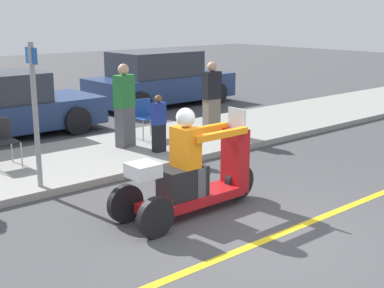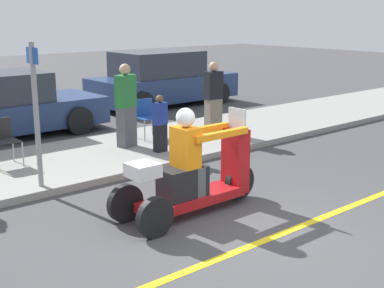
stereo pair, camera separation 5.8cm
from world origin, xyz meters
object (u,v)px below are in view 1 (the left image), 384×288
(spectator_near_curb, at_px, (212,99))
(folding_chair_curbside, at_px, (1,137))
(street_sign, at_px, (35,110))
(folding_chair_set_back, at_px, (144,114))
(spectator_mid_group, at_px, (125,107))
(spectator_far_back, at_px, (159,125))
(motorcycle_trike, at_px, (193,176))
(parked_car_lot_right, at_px, (159,80))

(spectator_near_curb, xyz_separation_m, folding_chair_curbside, (-4.54, 0.48, -0.25))
(street_sign, bearing_deg, spectator_near_curb, 12.76)
(folding_chair_set_back, bearing_deg, spectator_mid_group, -152.72)
(spectator_far_back, xyz_separation_m, spectator_mid_group, (-0.26, 0.77, 0.26))
(spectator_mid_group, bearing_deg, motorcycle_trike, -108.77)
(spectator_mid_group, distance_m, street_sign, 2.75)
(spectator_near_curb, distance_m, folding_chair_set_back, 1.54)
(spectator_far_back, distance_m, street_sign, 2.80)
(spectator_mid_group, relative_size, folding_chair_curbside, 2.01)
(motorcycle_trike, height_order, street_sign, street_sign)
(spectator_mid_group, bearing_deg, spectator_near_curb, -5.82)
(folding_chair_curbside, bearing_deg, motorcycle_trike, -71.32)
(spectator_near_curb, height_order, folding_chair_curbside, spectator_near_curb)
(spectator_mid_group, xyz_separation_m, street_sign, (-2.41, -1.25, 0.40))
(spectator_far_back, distance_m, folding_chair_set_back, 1.26)
(spectator_far_back, height_order, street_sign, street_sign)
(folding_chair_curbside, distance_m, folding_chair_set_back, 3.15)
(spectator_far_back, bearing_deg, folding_chair_set_back, 66.84)
(folding_chair_set_back, distance_m, parked_car_lot_right, 4.84)
(spectator_near_curb, bearing_deg, parked_car_lot_right, 67.16)
(spectator_far_back, relative_size, street_sign, 0.50)
(spectator_far_back, distance_m, parked_car_lot_right, 6.04)
(spectator_mid_group, height_order, street_sign, street_sign)
(folding_chair_curbside, height_order, folding_chair_set_back, same)
(spectator_far_back, bearing_deg, motorcycle_trike, -118.18)
(motorcycle_trike, height_order, spectator_near_curb, spectator_near_curb)
(folding_chair_set_back, xyz_separation_m, street_sign, (-3.17, -1.64, 0.69))
(parked_car_lot_right, bearing_deg, motorcycle_trike, -124.36)
(motorcycle_trike, relative_size, spectator_near_curb, 1.49)
(spectator_mid_group, relative_size, street_sign, 0.75)
(spectator_near_curb, xyz_separation_m, spectator_far_back, (-1.88, -0.55, -0.23))
(spectator_mid_group, relative_size, folding_chair_set_back, 2.01)
(spectator_mid_group, bearing_deg, folding_chair_set_back, 27.28)
(spectator_mid_group, xyz_separation_m, folding_chair_set_back, (0.75, 0.39, -0.29))
(spectator_far_back, relative_size, folding_chair_curbside, 1.34)
(spectator_mid_group, height_order, folding_chair_set_back, spectator_mid_group)
(motorcycle_trike, height_order, spectator_mid_group, spectator_mid_group)
(spectator_far_back, relative_size, folding_chair_set_back, 1.34)
(spectator_far_back, distance_m, folding_chair_curbside, 2.85)
(spectator_near_curb, relative_size, spectator_far_back, 1.43)
(parked_car_lot_right, bearing_deg, street_sign, -140.23)
(motorcycle_trike, relative_size, folding_chair_set_back, 2.86)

